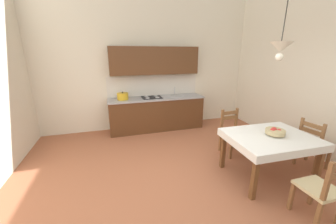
{
  "coord_description": "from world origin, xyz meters",
  "views": [
    {
      "loc": [
        -1.08,
        -2.58,
        2.04
      ],
      "look_at": [
        -0.05,
        0.82,
        0.97
      ],
      "focal_mm": 21.01,
      "sensor_mm": 36.0,
      "label": 1
    }
  ],
  "objects_px": {
    "kitchen_cabinetry": "(156,99)",
    "pendant_lamp": "(281,47)",
    "dining_chair_window_side": "(313,145)",
    "dining_chair_camera_side": "(322,190)",
    "dining_chair_kitchen_side": "(232,133)",
    "dining_table": "(270,142)",
    "fruit_bowl": "(275,132)"
  },
  "relations": [
    {
      "from": "dining_table",
      "to": "dining_chair_kitchen_side",
      "type": "distance_m",
      "value": 0.93
    },
    {
      "from": "kitchen_cabinetry",
      "to": "dining_chair_camera_side",
      "type": "bearing_deg",
      "value": -72.02
    },
    {
      "from": "dining_table",
      "to": "fruit_bowl",
      "type": "bearing_deg",
      "value": -0.33
    },
    {
      "from": "dining_chair_kitchen_side",
      "to": "dining_chair_window_side",
      "type": "distance_m",
      "value": 1.4
    },
    {
      "from": "dining_chair_window_side",
      "to": "fruit_bowl",
      "type": "bearing_deg",
      "value": 179.22
    },
    {
      "from": "kitchen_cabinetry",
      "to": "dining_chair_kitchen_side",
      "type": "xyz_separation_m",
      "value": [
        1.19,
        -1.83,
        -0.41
      ]
    },
    {
      "from": "dining_chair_camera_side",
      "to": "fruit_bowl",
      "type": "bearing_deg",
      "value": 81.5
    },
    {
      "from": "dining_chair_kitchen_side",
      "to": "dining_chair_window_side",
      "type": "bearing_deg",
      "value": -40.98
    },
    {
      "from": "dining_table",
      "to": "kitchen_cabinetry",
      "type": "bearing_deg",
      "value": 114.82
    },
    {
      "from": "dining_table",
      "to": "dining_chair_window_side",
      "type": "height_order",
      "value": "dining_chair_window_side"
    },
    {
      "from": "dining_table",
      "to": "fruit_bowl",
      "type": "xyz_separation_m",
      "value": [
        0.07,
        -0.0,
        0.18
      ]
    },
    {
      "from": "kitchen_cabinetry",
      "to": "fruit_bowl",
      "type": "xyz_separation_m",
      "value": [
        1.34,
        -2.74,
        -0.04
      ]
    },
    {
      "from": "kitchen_cabinetry",
      "to": "dining_chair_window_side",
      "type": "xyz_separation_m",
      "value": [
        2.25,
        -2.75,
        -0.41
      ]
    },
    {
      "from": "dining_chair_kitchen_side",
      "to": "fruit_bowl",
      "type": "bearing_deg",
      "value": -80.74
    },
    {
      "from": "dining_chair_kitchen_side",
      "to": "pendant_lamp",
      "type": "distance_m",
      "value": 1.9
    },
    {
      "from": "kitchen_cabinetry",
      "to": "pendant_lamp",
      "type": "distance_m",
      "value": 3.24
    },
    {
      "from": "dining_chair_kitchen_side",
      "to": "pendant_lamp",
      "type": "bearing_deg",
      "value": -90.45
    },
    {
      "from": "dining_table",
      "to": "dining_chair_camera_side",
      "type": "relative_size",
      "value": 1.49
    },
    {
      "from": "dining_chair_kitchen_side",
      "to": "dining_chair_camera_side",
      "type": "relative_size",
      "value": 1.0
    },
    {
      "from": "kitchen_cabinetry",
      "to": "dining_chair_kitchen_side",
      "type": "distance_m",
      "value": 2.23
    },
    {
      "from": "dining_chair_window_side",
      "to": "dining_chair_camera_side",
      "type": "xyz_separation_m",
      "value": [
        -1.05,
        -0.94,
        0.0
      ]
    },
    {
      "from": "kitchen_cabinetry",
      "to": "pendant_lamp",
      "type": "xyz_separation_m",
      "value": [
        1.18,
        -2.74,
        1.26
      ]
    },
    {
      "from": "dining_chair_window_side",
      "to": "dining_chair_kitchen_side",
      "type": "bearing_deg",
      "value": 139.02
    },
    {
      "from": "dining_table",
      "to": "dining_chair_kitchen_side",
      "type": "relative_size",
      "value": 1.49
    },
    {
      "from": "dining_chair_kitchen_side",
      "to": "pendant_lamp",
      "type": "xyz_separation_m",
      "value": [
        -0.01,
        -0.9,
        1.67
      ]
    },
    {
      "from": "dining_chair_window_side",
      "to": "dining_chair_camera_side",
      "type": "distance_m",
      "value": 1.41
    },
    {
      "from": "pendant_lamp",
      "to": "kitchen_cabinetry",
      "type": "bearing_deg",
      "value": 113.39
    },
    {
      "from": "fruit_bowl",
      "to": "kitchen_cabinetry",
      "type": "bearing_deg",
      "value": 116.04
    },
    {
      "from": "dining_table",
      "to": "dining_chair_kitchen_side",
      "type": "xyz_separation_m",
      "value": [
        -0.08,
        0.9,
        -0.19
      ]
    },
    {
      "from": "dining_table",
      "to": "pendant_lamp",
      "type": "xyz_separation_m",
      "value": [
        -0.08,
        0.0,
        1.48
      ]
    },
    {
      "from": "pendant_lamp",
      "to": "fruit_bowl",
      "type": "bearing_deg",
      "value": -0.83
    },
    {
      "from": "dining_table",
      "to": "pendant_lamp",
      "type": "height_order",
      "value": "pendant_lamp"
    }
  ]
}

